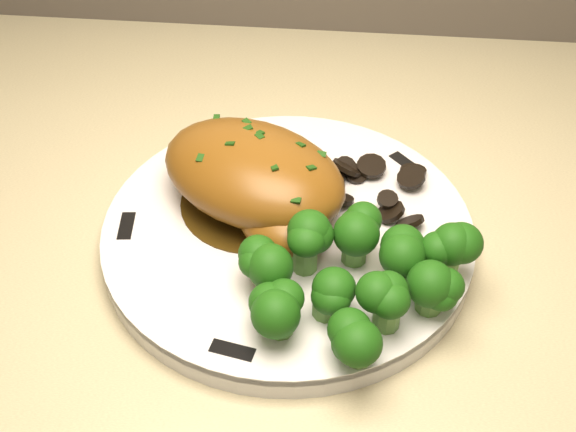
{
  "coord_description": "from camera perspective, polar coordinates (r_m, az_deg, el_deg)",
  "views": [
    {
      "loc": [
        -0.0,
        1.2,
        1.35
      ],
      "look_at": [
        -0.05,
        1.62,
        0.95
      ],
      "focal_mm": 45.0,
      "sensor_mm": 36.0,
      "label": 1
    }
  ],
  "objects": [
    {
      "name": "broccoli_florets",
      "position": [
        0.52,
        5.48,
        -4.81
      ],
      "size": [
        0.16,
        0.12,
        0.05
      ],
      "rotation": [
        0.0,
        0.0,
        0.08
      ],
      "color": "#548638",
      "rests_on": "plate"
    },
    {
      "name": "mushroom_pile",
      "position": [
        0.61,
        5.29,
        1.64
      ],
      "size": [
        0.1,
        0.08,
        0.03
      ],
      "color": "black",
      "rests_on": "plate"
    },
    {
      "name": "plate",
      "position": [
        0.6,
        0.0,
        -1.41
      ],
      "size": [
        0.38,
        0.38,
        0.02
      ],
      "primitive_type": "cylinder",
      "rotation": [
        0.0,
        0.0,
        -0.31
      ],
      "color": "silver",
      "rests_on": "counter"
    },
    {
      "name": "rim_accent_4",
      "position": [
        0.55,
        11.43,
        -6.11
      ],
      "size": [
        0.03,
        0.03,
        0.0
      ],
      "primitive_type": "cube",
      "rotation": [
        0.0,
        0.0,
        7.34
      ],
      "color": "black",
      "rests_on": "plate"
    },
    {
      "name": "rim_accent_0",
      "position": [
        0.66,
        9.23,
        4.16
      ],
      "size": [
        0.03,
        0.03,
        0.0
      ],
      "primitive_type": "cube",
      "rotation": [
        0.0,
        0.0,
        2.32
      ],
      "color": "black",
      "rests_on": "plate"
    },
    {
      "name": "chicken_breast",
      "position": [
        0.58,
        -2.49,
        2.95
      ],
      "size": [
        0.2,
        0.17,
        0.06
      ],
      "rotation": [
        0.0,
        0.0,
        -0.48
      ],
      "color": "brown",
      "rests_on": "plate"
    },
    {
      "name": "rim_accent_1",
      "position": [
        0.68,
        -3.62,
        6.58
      ],
      "size": [
        0.03,
        0.02,
        0.0
      ],
      "primitive_type": "cube",
      "rotation": [
        0.0,
        0.0,
        3.57
      ],
      "color": "black",
      "rests_on": "plate"
    },
    {
      "name": "rim_accent_2",
      "position": [
        0.6,
        -12.64,
        -0.79
      ],
      "size": [
        0.01,
        0.03,
        0.0
      ],
      "primitive_type": "cube",
      "rotation": [
        0.0,
        0.0,
        4.83
      ],
      "color": "black",
      "rests_on": "plate"
    },
    {
      "name": "rim_accent_3",
      "position": [
        0.51,
        -4.42,
        -10.56
      ],
      "size": [
        0.03,
        0.02,
        0.0
      ],
      "primitive_type": "cube",
      "rotation": [
        0.0,
        0.0,
        6.09
      ],
      "color": "black",
      "rests_on": "plate"
    },
    {
      "name": "gravy_pool",
      "position": [
        0.61,
        -2.67,
        1.15
      ],
      "size": [
        0.12,
        0.12,
        0.0
      ],
      "primitive_type": "cylinder",
      "color": "#342309",
      "rests_on": "plate"
    }
  ]
}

